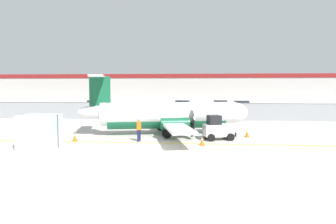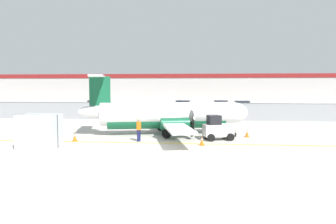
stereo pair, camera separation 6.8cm
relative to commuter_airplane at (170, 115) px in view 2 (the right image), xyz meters
The scene contains 19 objects.
ground_plane 4.81m from the commuter_airplane, 85.92° to the right, with size 140.00×140.00×0.01m.
perimeter_fence 11.49m from the commuter_airplane, 88.39° to the left, with size 98.00×0.10×2.10m.
parking_lot_strip 23.03m from the commuter_airplane, 89.19° to the left, with size 98.00×17.00×0.12m.
background_building 41.50m from the commuter_airplane, 89.55° to the left, with size 91.00×8.10×6.50m.
commuter_airplane is the anchor object (origin of this frame).
baggage_tug 4.76m from the commuter_airplane, 34.58° to the right, with size 2.54×1.88×1.88m.
ground_crew_worker 4.40m from the commuter_airplane, 116.37° to the right, with size 0.43×0.54×1.70m.
cargo_container 10.63m from the commuter_airplane, 138.34° to the right, with size 2.51×2.13×2.20m.
traffic_cone_near_left 5.92m from the commuter_airplane, 62.28° to the right, with size 0.36×0.36×0.64m.
traffic_cone_near_right 3.24m from the commuter_airplane, ahead, with size 0.36×0.36×0.64m.
traffic_cone_far_left 8.03m from the commuter_airplane, 146.97° to the right, with size 0.36×0.36×0.64m.
traffic_cone_far_right 6.50m from the commuter_airplane, ahead, with size 0.36×0.36×0.64m.
parked_car_0 30.25m from the commuter_airplane, 120.05° to the left, with size 4.36×2.36×1.58m.
parked_car_1 18.98m from the commuter_airplane, 118.98° to the left, with size 4.38×2.41×1.58m.
parked_car_2 17.38m from the commuter_airplane, 102.23° to the left, with size 4.26×2.13×1.58m.
parked_car_3 27.15m from the commuter_airplane, 90.47° to the left, with size 4.36×2.35×1.58m.
parked_car_4 28.52m from the commuter_airplane, 77.62° to the left, with size 4.32×2.25×1.58m.
parked_car_5 28.38m from the commuter_airplane, 70.54° to the left, with size 4.33×2.29×1.58m.
parked_car_6 22.42m from the commuter_airplane, 47.98° to the left, with size 4.34×2.30×1.58m.
Camera 2 is at (2.22, -20.88, 4.05)m, focal length 35.00 mm.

